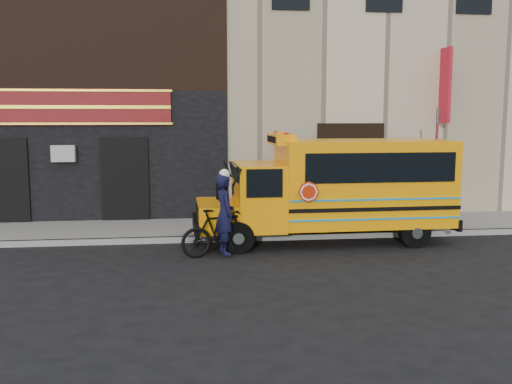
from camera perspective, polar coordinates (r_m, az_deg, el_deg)
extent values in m
plane|color=black|center=(13.08, -1.15, -7.36)|extent=(120.00, 120.00, 0.00)
cube|color=gray|center=(15.58, -2.09, -4.64)|extent=(40.00, 0.20, 0.15)
cube|color=slate|center=(17.05, -2.51, -3.58)|extent=(40.00, 3.00, 0.15)
cube|color=beige|center=(23.28, -3.81, 14.43)|extent=(20.00, 10.00, 12.00)
cube|color=black|center=(18.56, -18.51, 3.42)|extent=(10.00, 0.30, 4.00)
cube|color=black|center=(18.66, -18.97, 14.20)|extent=(10.00, 0.28, 3.00)
cube|color=#5E110D|center=(18.35, -18.81, 8.05)|extent=(6.50, 0.12, 1.10)
cube|color=black|center=(18.93, -23.85, 0.95)|extent=(1.30, 0.10, 2.50)
cube|color=black|center=(18.19, -12.95, 1.17)|extent=(1.30, 0.10, 2.50)
cube|color=red|center=(19.57, 18.40, 10.07)|extent=(0.10, 0.70, 2.40)
cylinder|color=black|center=(14.15, -1.83, -4.55)|extent=(0.81, 0.30, 0.80)
cylinder|color=black|center=(16.00, -2.56, -3.13)|extent=(0.81, 0.30, 0.80)
cylinder|color=black|center=(15.33, 15.57, -3.88)|extent=(0.81, 0.30, 0.80)
cylinder|color=black|center=(17.05, 13.03, -2.65)|extent=(0.81, 0.30, 0.80)
cube|color=#FF9905|center=(14.96, -3.94, -2.34)|extent=(1.04, 2.02, 0.70)
cube|color=black|center=(14.98, -6.04, -3.32)|extent=(0.16, 2.05, 0.35)
cube|color=#FF9905|center=(15.00, 0.23, -0.36)|extent=(1.24, 2.12, 1.70)
cube|color=black|center=(14.88, -1.94, 1.12)|extent=(0.10, 1.80, 0.90)
cube|color=#FF9905|center=(15.62, 10.64, 1.01)|extent=(4.55, 2.29, 2.25)
cube|color=black|center=(16.64, 18.02, -2.56)|extent=(0.17, 2.20, 0.30)
cube|color=black|center=(14.56, 12.45, 2.39)|extent=(3.90, 0.12, 0.75)
cube|color=#FF9905|center=(14.97, 2.52, 5.31)|extent=(0.53, 1.61, 0.28)
cylinder|color=#BC2107|center=(13.89, 5.29, 0.01)|extent=(0.52, 0.04, 0.52)
cylinder|color=#444D47|center=(16.94, 17.49, 1.94)|extent=(0.08, 0.08, 3.62)
cube|color=red|center=(16.79, 17.68, 5.76)|extent=(0.11, 0.31, 0.45)
cube|color=white|center=(16.82, 17.61, 3.83)|extent=(0.11, 0.31, 0.40)
imported|color=black|center=(13.87, -3.66, -4.05)|extent=(2.01, 1.04, 1.16)
imported|color=black|center=(13.79, -3.15, -2.41)|extent=(0.62, 0.81, 1.97)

